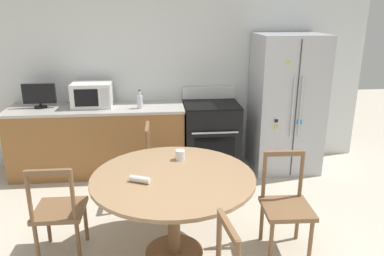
% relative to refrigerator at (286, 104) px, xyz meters
% --- Properties ---
extents(back_wall, '(5.20, 0.10, 2.60)m').
position_rel_refrigerator_xyz_m(back_wall, '(-1.40, 0.43, 0.40)').
color(back_wall, silver).
rests_on(back_wall, ground_plane).
extents(kitchen_counter, '(2.25, 0.64, 0.90)m').
position_rel_refrigerator_xyz_m(kitchen_counter, '(-2.49, 0.07, -0.45)').
color(kitchen_counter, '#936033').
rests_on(kitchen_counter, ground_plane).
extents(refrigerator, '(0.86, 0.75, 1.81)m').
position_rel_refrigerator_xyz_m(refrigerator, '(0.00, 0.00, 0.00)').
color(refrigerator, '#B2B5BA').
rests_on(refrigerator, ground_plane).
extents(oven_range, '(0.72, 0.68, 1.08)m').
position_rel_refrigerator_xyz_m(oven_range, '(-0.99, 0.05, -0.44)').
color(oven_range, black).
rests_on(oven_range, ground_plane).
extents(microwave, '(0.50, 0.38, 0.31)m').
position_rel_refrigerator_xyz_m(microwave, '(-2.53, 0.12, 0.15)').
color(microwave, white).
rests_on(microwave, kitchen_counter).
extents(countertop_tv, '(0.40, 0.16, 0.31)m').
position_rel_refrigerator_xyz_m(countertop_tv, '(-3.19, 0.11, 0.17)').
color(countertop_tv, black).
rests_on(countertop_tv, kitchen_counter).
extents(counter_bottle, '(0.07, 0.07, 0.24)m').
position_rel_refrigerator_xyz_m(counter_bottle, '(-1.92, -0.03, 0.09)').
color(counter_bottle, silver).
rests_on(counter_bottle, kitchen_counter).
extents(dining_table, '(1.39, 1.39, 0.77)m').
position_rel_refrigerator_xyz_m(dining_table, '(-1.59, -1.80, -0.26)').
color(dining_table, '#997551').
rests_on(dining_table, ground_plane).
extents(dining_chair_right, '(0.44, 0.44, 0.90)m').
position_rel_refrigerator_xyz_m(dining_chair_right, '(-0.59, -1.82, -0.47)').
color(dining_chair_right, brown).
rests_on(dining_chair_right, ground_plane).
extents(dining_chair_left, '(0.42, 0.42, 0.90)m').
position_rel_refrigerator_xyz_m(dining_chair_left, '(-2.58, -1.72, -0.47)').
color(dining_chair_left, brown).
rests_on(dining_chair_left, ground_plane).
extents(dining_chair_far, '(0.43, 0.43, 0.90)m').
position_rel_refrigerator_xyz_m(dining_chair_far, '(-1.66, -0.80, -0.47)').
color(dining_chair_far, brown).
rests_on(dining_chair_far, ground_plane).
extents(candle_glass, '(0.09, 0.09, 0.09)m').
position_rel_refrigerator_xyz_m(candle_glass, '(-1.51, -1.45, -0.10)').
color(candle_glass, silver).
rests_on(candle_glass, dining_table).
extents(folded_napkin, '(0.18, 0.12, 0.05)m').
position_rel_refrigerator_xyz_m(folded_napkin, '(-1.86, -1.90, -0.11)').
color(folded_napkin, silver).
rests_on(folded_napkin, dining_table).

